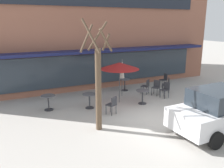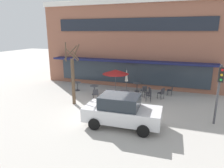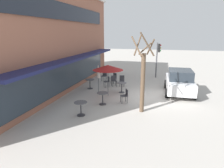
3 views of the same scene
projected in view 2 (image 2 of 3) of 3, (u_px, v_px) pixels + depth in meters
name	position (u px, v px, depth m)	size (l,w,h in m)	color
ground_plane	(107.00, 110.00, 13.45)	(80.00, 80.00, 0.00)	#ADA8A0
building_facade	(139.00, 43.00, 21.57)	(17.48, 9.10, 7.91)	#935B47
cafe_table_near_wall	(125.00, 94.00, 15.11)	(0.70, 0.70, 0.76)	#333338
cafe_table_streetside	(94.00, 89.00, 16.54)	(0.70, 0.70, 0.76)	#333338
cafe_table_by_tree	(137.00, 86.00, 17.43)	(0.70, 0.70, 0.76)	#333338
cafe_table_mid_patio	(77.00, 85.00, 17.71)	(0.70, 0.70, 0.76)	#333338
patio_umbrella_green_folded	(116.00, 72.00, 15.75)	(2.10, 2.10, 2.20)	#4C4C51
patio_umbrella_cream_folded	(127.00, 75.00, 16.49)	(0.28, 0.28, 2.20)	#4C4C51
cafe_chair_0	(171.00, 90.00, 16.23)	(0.44, 0.44, 0.89)	#333338
cafe_chair_1	(150.00, 95.00, 14.88)	(0.47, 0.47, 0.89)	#333338
cafe_chair_2	(144.00, 90.00, 16.07)	(0.56, 0.56, 0.89)	#333338
cafe_chair_3	(162.00, 93.00, 15.44)	(0.55, 0.55, 0.89)	#333338
cafe_chair_4	(96.00, 94.00, 15.16)	(0.54, 0.54, 0.89)	#333338
cafe_chair_5	(148.00, 92.00, 15.54)	(0.55, 0.55, 0.89)	#333338
parked_sedan	(122.00, 111.00, 10.97)	(4.25, 2.11, 1.76)	silver
street_tree	(73.00, 77.00, 14.07)	(1.27, 1.30, 4.39)	brown
traffic_light_pole	(219.00, 85.00, 10.73)	(0.26, 0.44, 3.40)	#47474C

